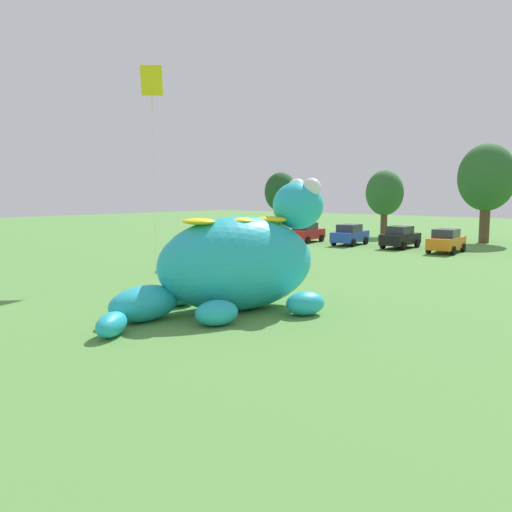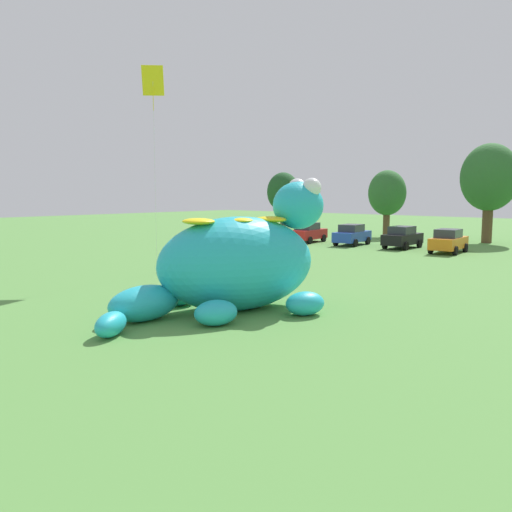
# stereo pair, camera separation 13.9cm
# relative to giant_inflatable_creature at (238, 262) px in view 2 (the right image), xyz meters

# --- Properties ---
(ground_plane) EXTENTS (160.00, 160.00, 0.00)m
(ground_plane) POSITION_rel_giant_inflatable_creature_xyz_m (-0.76, 0.66, -1.78)
(ground_plane) COLOR #568E42
(giant_inflatable_creature) EXTENTS (6.09, 9.78, 4.87)m
(giant_inflatable_creature) POSITION_rel_giant_inflatable_creature_xyz_m (0.00, 0.00, 0.00)
(giant_inflatable_creature) COLOR #23B2C6
(giant_inflatable_creature) RESTS_ON ground
(car_red) EXTENTS (2.34, 4.29, 1.72)m
(car_red) POSITION_rel_giant_inflatable_creature_xyz_m (-14.06, 23.52, -0.92)
(car_red) COLOR red
(car_red) RESTS_ON ground
(car_blue) EXTENTS (2.32, 4.28, 1.72)m
(car_blue) POSITION_rel_giant_inflatable_creature_xyz_m (-9.92, 23.98, -0.92)
(car_blue) COLOR #2347B7
(car_blue) RESTS_ON ground
(car_black) EXTENTS (2.06, 4.16, 1.72)m
(car_black) POSITION_rel_giant_inflatable_creature_xyz_m (-5.67, 24.45, -0.92)
(car_black) COLOR black
(car_black) RESTS_ON ground
(car_orange) EXTENTS (2.25, 4.25, 1.72)m
(car_orange) POSITION_rel_giant_inflatable_creature_xyz_m (-1.70, 23.61, -0.92)
(car_orange) COLOR orange
(car_orange) RESTS_ON ground
(tree_far_left) EXTENTS (3.73, 3.73, 6.62)m
(tree_far_left) POSITION_rel_giant_inflatable_creature_xyz_m (-25.64, 34.44, 2.55)
(tree_far_left) COLOR brown
(tree_far_left) RESTS_ON ground
(tree_left) EXTENTS (3.64, 3.64, 6.47)m
(tree_left) POSITION_rel_giant_inflatable_creature_xyz_m (-11.95, 33.57, 2.45)
(tree_left) COLOR brown
(tree_left) RESTS_ON ground
(tree_mid_left) EXTENTS (4.77, 4.77, 8.46)m
(tree_mid_left) POSITION_rel_giant_inflatable_creature_xyz_m (-2.35, 33.48, 3.76)
(tree_mid_left) COLOR brown
(tree_mid_left) RESTS_ON ground
(spectator_mid_field) EXTENTS (0.38, 0.26, 1.71)m
(spectator_mid_field) POSITION_rel_giant_inflatable_creature_xyz_m (-8.75, 4.79, -0.93)
(spectator_mid_field) COLOR #2D334C
(spectator_mid_field) RESTS_ON ground
(tethered_flying_kite) EXTENTS (1.13, 1.13, 10.75)m
(tethered_flying_kite) POSITION_rel_giant_inflatable_creature_xyz_m (-9.43, 3.60, 8.06)
(tethered_flying_kite) COLOR brown
(tethered_flying_kite) RESTS_ON ground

